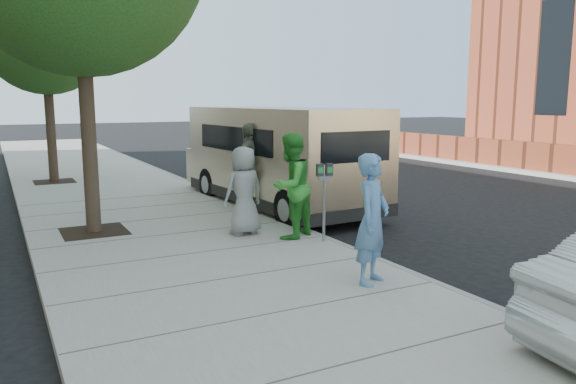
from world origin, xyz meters
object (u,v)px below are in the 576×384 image
object	(u,v)px
tree_far	(45,25)
parking_meter	(324,185)
person_officer	(372,219)
person_green_shirt	(291,186)
person_gray_shirt	(244,191)
van	(277,155)
person_striped_polo	(251,168)

from	to	relation	value
tree_far	parking_meter	distance (m)	11.51
person_officer	person_green_shirt	size ratio (longest dim) A/B	0.94
tree_far	person_gray_shirt	size ratio (longest dim) A/B	3.89
van	person_green_shirt	xyz separation A→B (m)	(-1.44, -3.42, -0.20)
tree_far	person_green_shirt	xyz separation A→B (m)	(3.11, -9.79, -3.77)
person_green_shirt	person_gray_shirt	size ratio (longest dim) A/B	1.16
parking_meter	person_officer	world-z (taller)	person_officer
tree_far	parking_meter	world-z (taller)	tree_far
person_gray_shirt	parking_meter	bearing A→B (deg)	122.45
van	parking_meter	bearing A→B (deg)	-108.01
van	person_gray_shirt	xyz separation A→B (m)	(-2.09, -2.78, -0.33)
van	person_gray_shirt	size ratio (longest dim) A/B	4.08
van	person_officer	distance (m)	6.48
person_officer	van	bearing A→B (deg)	42.51
parking_meter	person_officer	size ratio (longest dim) A/B	0.78
tree_far	van	distance (m)	8.60
tree_far	person_officer	distance (m)	13.49
person_gray_shirt	person_striped_polo	bearing A→B (deg)	-126.66
tree_far	person_officer	bearing A→B (deg)	-77.16
person_striped_polo	parking_meter	bearing A→B (deg)	58.40
tree_far	parking_meter	bearing A→B (deg)	-71.25
parking_meter	van	world-z (taller)	van
person_green_shirt	person_gray_shirt	world-z (taller)	person_green_shirt
parking_meter	person_gray_shirt	distance (m)	1.59
van	person_gray_shirt	distance (m)	3.49
parking_meter	person_green_shirt	xyz separation A→B (m)	(-0.39, 0.53, -0.05)
person_officer	person_green_shirt	distance (m)	2.84
tree_far	van	size ratio (longest dim) A/B	0.95
person_officer	tree_far	bearing A→B (deg)	70.32
person_striped_polo	van	bearing A→B (deg)	-174.23
person_officer	person_striped_polo	world-z (taller)	person_striped_polo
parking_meter	person_green_shirt	size ratio (longest dim) A/B	0.73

